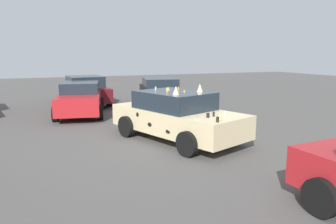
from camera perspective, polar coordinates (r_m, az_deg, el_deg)
The scene contains 5 objects.
ground_plane at distance 9.98m, azimuth 1.60°, elevation -4.97°, with size 60.00×60.00×0.00m, color #514F4C.
art_car_decorated at distance 9.83m, azimuth 1.50°, elevation -0.65°, with size 4.75×3.19×1.74m.
parked_sedan_behind_left at distance 17.50m, azimuth -14.64°, elevation 3.75°, with size 4.60×2.32×1.50m.
parked_sedan_near_right at distance 16.40m, azimuth -1.31°, elevation 3.59°, with size 4.60×2.69×1.40m.
parked_sedan_row_back_center at distance 14.46m, azimuth -15.33°, elevation 2.31°, with size 4.36×2.55×1.41m.
Camera 1 is at (-8.80, 3.92, 2.62)m, focal length 34.28 mm.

